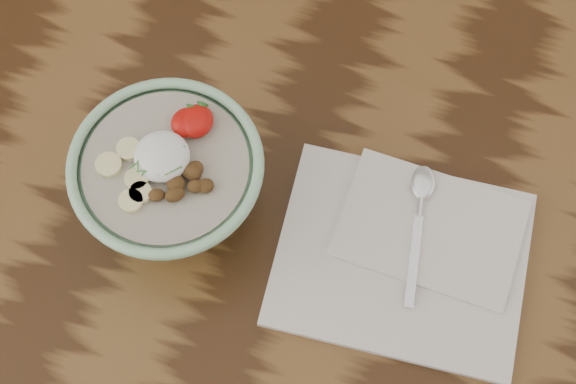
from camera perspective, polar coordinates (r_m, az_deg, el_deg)
name	(u,v)px	position (r cm, az deg, el deg)	size (l,w,h in cm)	color
table	(280,224)	(105.44, -0.60, -2.28)	(160.00, 90.00, 75.00)	#321C0C
breakfast_bowl	(171,181)	(90.72, -8.33, 0.81)	(21.28, 21.28, 14.28)	#95C89E
napkin	(407,252)	(94.63, 8.47, -4.25)	(30.52, 25.54, 1.76)	silver
spoon	(421,202)	(95.53, 9.43, -0.68)	(4.81, 17.62, 0.92)	silver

